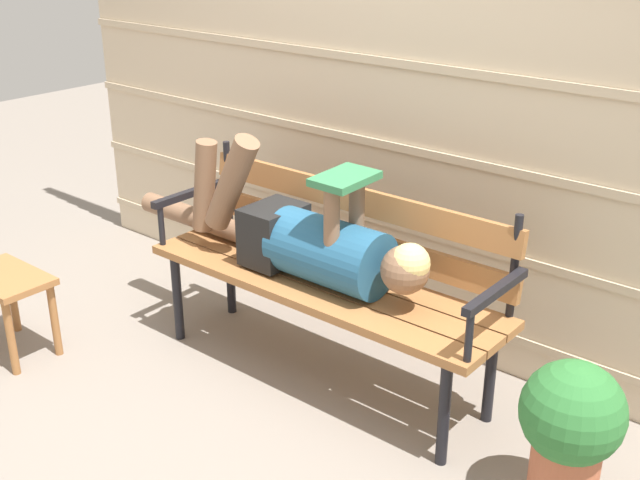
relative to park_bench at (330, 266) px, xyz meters
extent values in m
plane|color=gray|center=(0.00, -0.16, -0.51)|extent=(12.00, 12.00, 0.00)
cube|color=beige|center=(0.00, 0.50, 0.78)|extent=(4.23, 0.06, 2.58)
cube|color=#C1AD8E|center=(0.00, 0.47, -0.32)|extent=(4.23, 0.02, 0.04)
cube|color=#C1AD8E|center=(0.00, 0.47, 0.05)|extent=(4.23, 0.02, 0.04)
cube|color=#C1AD8E|center=(0.00, 0.47, 0.42)|extent=(4.23, 0.02, 0.04)
cube|color=#C1AD8E|center=(0.00, 0.47, 0.78)|extent=(4.23, 0.02, 0.04)
cube|color=#9E6638|center=(0.00, -0.22, -0.06)|extent=(1.65, 0.14, 0.04)
cube|color=#9E6638|center=(0.00, -0.07, -0.06)|extent=(1.65, 0.14, 0.04)
cube|color=#9E6638|center=(0.00, 0.08, -0.06)|extent=(1.65, 0.14, 0.04)
cube|color=#9E6638|center=(0.00, 0.15, 0.07)|extent=(1.58, 0.05, 0.11)
cube|color=#9E6638|center=(0.00, 0.15, 0.26)|extent=(1.58, 0.05, 0.11)
cylinder|color=black|center=(-0.76, 0.15, 0.17)|extent=(0.03, 0.03, 0.41)
cylinder|color=black|center=(0.76, 0.15, 0.17)|extent=(0.03, 0.03, 0.41)
cylinder|color=black|center=(-0.73, -0.24, -0.29)|extent=(0.04, 0.04, 0.43)
cylinder|color=black|center=(0.73, -0.24, -0.29)|extent=(0.04, 0.04, 0.43)
cylinder|color=black|center=(-0.73, 0.11, -0.29)|extent=(0.04, 0.04, 0.43)
cylinder|color=black|center=(0.73, 0.11, -0.29)|extent=(0.04, 0.04, 0.43)
cube|color=black|center=(-0.80, -0.07, 0.16)|extent=(0.04, 0.42, 0.03)
cylinder|color=black|center=(-0.80, -0.24, 0.06)|extent=(0.03, 0.03, 0.20)
cube|color=black|center=(0.80, -0.07, 0.16)|extent=(0.04, 0.42, 0.03)
cylinder|color=black|center=(0.80, -0.24, 0.06)|extent=(0.03, 0.03, 0.20)
cylinder|color=#23567A|center=(0.05, -0.07, 0.10)|extent=(0.50, 0.28, 0.28)
cube|color=black|center=(-0.26, -0.07, 0.10)|extent=(0.20, 0.26, 0.25)
sphere|color=brown|center=(0.42, -0.07, 0.13)|extent=(0.19, 0.19, 0.19)
sphere|color=#E0C67A|center=(0.44, -0.07, 0.16)|extent=(0.16, 0.16, 0.16)
cylinder|color=brown|center=(-0.44, -0.13, 0.30)|extent=(0.31, 0.11, 0.46)
cylinder|color=brown|center=(-0.62, -0.13, 0.26)|extent=(0.15, 0.09, 0.43)
cylinder|color=brown|center=(-0.76, -0.01, 0.02)|extent=(0.84, 0.10, 0.10)
cylinder|color=brown|center=(0.12, -0.15, 0.26)|extent=(0.06, 0.06, 0.32)
cylinder|color=brown|center=(0.12, 0.01, 0.26)|extent=(0.06, 0.06, 0.32)
cube|color=#337A4C|center=(0.12, -0.07, 0.43)|extent=(0.19, 0.26, 0.04)
cube|color=#9E6638|center=(-1.22, -0.80, -0.13)|extent=(0.44, 0.27, 0.03)
cylinder|color=#9E6638|center=(-1.04, -0.91, -0.33)|extent=(0.04, 0.04, 0.36)
cylinder|color=#9E6638|center=(-1.39, -0.70, -0.33)|extent=(0.04, 0.04, 0.36)
cylinder|color=#9E6638|center=(-1.04, -0.70, -0.33)|extent=(0.04, 0.04, 0.36)
cylinder|color=#AD5B3D|center=(1.17, -0.20, -0.37)|extent=(0.23, 0.23, 0.27)
sphere|color=#2D7033|center=(1.17, -0.20, -0.11)|extent=(0.35, 0.35, 0.35)
camera|label=1|loc=(1.90, -2.37, 1.40)|focal=44.43mm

